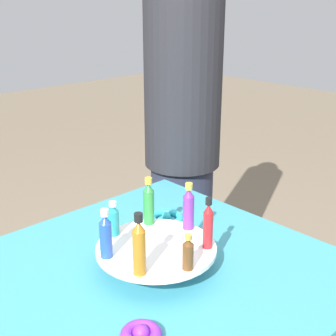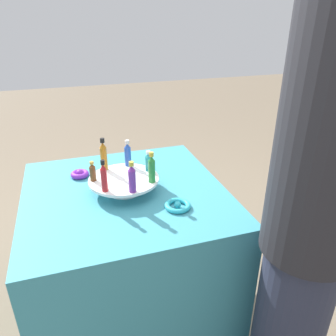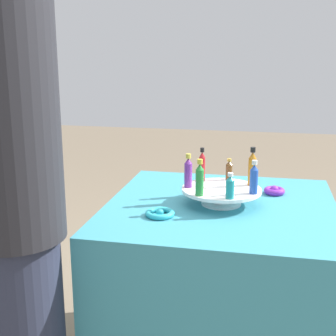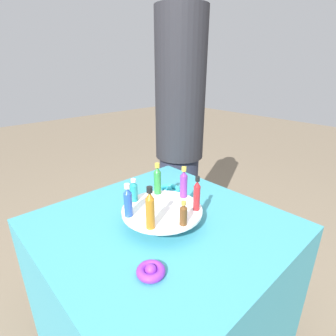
% 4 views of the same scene
% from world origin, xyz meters
% --- Properties ---
extents(ground_plane, '(12.00, 12.00, 0.00)m').
position_xyz_m(ground_plane, '(0.00, 0.00, 0.00)').
color(ground_plane, '#756651').
extents(party_table, '(0.87, 0.87, 0.73)m').
position_xyz_m(party_table, '(0.00, 0.00, 0.36)').
color(party_table, teal).
rests_on(party_table, ground_plane).
extents(display_stand, '(0.30, 0.30, 0.06)m').
position_xyz_m(display_stand, '(0.00, 0.00, 0.77)').
color(display_stand, white).
rests_on(display_stand, party_table).
extents(bottle_brown, '(0.03, 0.03, 0.09)m').
position_xyz_m(bottle_brown, '(0.02, 0.13, 0.83)').
color(bottle_brown, brown).
rests_on(bottle_brown, display_stand).
extents(bottle_red, '(0.02, 0.02, 0.13)m').
position_xyz_m(bottle_red, '(-0.09, 0.09, 0.85)').
color(bottle_red, '#B21E23').
rests_on(bottle_red, display_stand).
extents(bottle_purple, '(0.03, 0.03, 0.13)m').
position_xyz_m(bottle_purple, '(-0.13, -0.01, 0.85)').
color(bottle_purple, '#702D93').
rests_on(bottle_purple, display_stand).
extents(bottle_green, '(0.03, 0.03, 0.13)m').
position_xyz_m(bottle_green, '(-0.07, -0.11, 0.85)').
color(bottle_green, '#288438').
rests_on(bottle_green, display_stand).
extents(bottle_teal, '(0.03, 0.03, 0.09)m').
position_xyz_m(bottle_teal, '(0.04, -0.12, 0.84)').
color(bottle_teal, teal).
rests_on(bottle_teal, display_stand).
extents(bottle_blue, '(0.03, 0.03, 0.13)m').
position_xyz_m(bottle_blue, '(0.12, -0.04, 0.85)').
color(bottle_blue, '#234CAD').
rests_on(bottle_blue, display_stand).
extents(bottle_amber, '(0.03, 0.03, 0.15)m').
position_xyz_m(bottle_amber, '(0.11, 0.07, 0.86)').
color(bottle_amber, '#AD6B19').
rests_on(bottle_amber, display_stand).
extents(ribbon_bow_purple, '(0.09, 0.09, 0.04)m').
position_xyz_m(ribbon_bow_purple, '(0.20, 0.18, 0.74)').
color(ribbon_bow_purple, purple).
rests_on(ribbon_bow_purple, party_table).
extents(ribbon_bow_teal, '(0.11, 0.11, 0.03)m').
position_xyz_m(ribbon_bow_teal, '(-0.20, -0.18, 0.74)').
color(ribbon_bow_teal, '#2DB7CC').
rests_on(ribbon_bow_teal, party_table).
extents(person_figure, '(0.30, 0.30, 1.77)m').
position_xyz_m(person_figure, '(-0.58, -0.49, 0.89)').
color(person_figure, '#282D42').
rests_on(person_figure, ground_plane).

